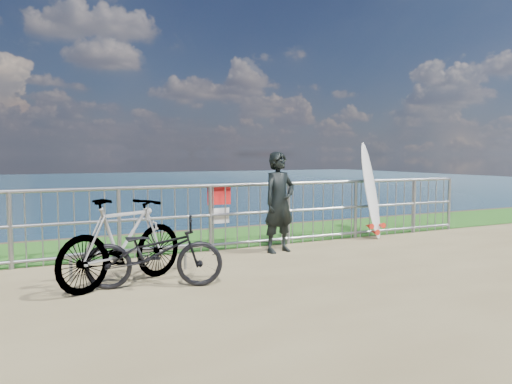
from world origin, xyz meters
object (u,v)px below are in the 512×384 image
surfer (279,202)px  bicycle_far (123,242)px  surfboard (371,194)px  bicycle_near (154,252)px

surfer → bicycle_far: (-2.75, -0.99, -0.28)m
surfboard → bicycle_near: surfboard is taller
bicycle_far → surfer: bearing=-95.4°
surfboard → bicycle_near: bearing=-160.2°
surfboard → bicycle_far: size_ratio=1.02×
surfboard → bicycle_near: size_ratio=1.13×
surfer → bicycle_near: size_ratio=1.01×
bicycle_near → bicycle_far: bearing=66.8°
surfer → surfboard: surfboard is taller
bicycle_far → surfboard: bearing=-99.6°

